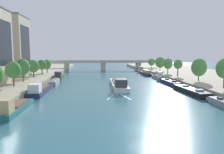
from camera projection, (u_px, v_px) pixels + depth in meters
name	position (u px, v px, depth m)	size (l,w,h in m)	color
ground_plane	(137.00, 129.00, 28.27)	(400.00, 400.00, 0.00)	#2D6070
quay_left	(6.00, 78.00, 79.07)	(36.00, 170.00, 1.72)	#A89E89
quay_right	(202.00, 76.00, 86.12)	(36.00, 170.00, 1.72)	#A89E89
barge_midriver	(119.00, 84.00, 63.28)	(4.99, 23.78, 3.30)	silver
wake_behind_barge	(118.00, 97.00, 48.77)	(5.60, 5.99, 0.03)	#A0CCD6
moored_boat_left_second	(15.00, 107.00, 36.04)	(2.61, 12.96, 3.10)	#23666B
moored_boat_left_lone	(40.00, 90.00, 53.17)	(3.44, 16.16, 3.12)	#1E284C
moored_boat_left_gap_after	(54.00, 82.00, 69.79)	(2.75, 12.29, 2.38)	gray
moored_boat_left_downstream	(60.00, 76.00, 85.06)	(3.35, 16.22, 3.15)	#235633
moored_boat_right_end	(191.00, 91.00, 52.97)	(3.51, 15.08, 2.44)	black
moored_boat_right_downstream	(170.00, 83.00, 68.02)	(2.56, 12.50, 2.43)	#1E284C
moored_boat_right_far	(158.00, 77.00, 81.98)	(2.00, 10.22, 3.23)	gray
moored_boat_right_midway	(146.00, 73.00, 97.45)	(2.52, 14.64, 2.51)	#1E284C
moored_boat_right_upstream	(139.00, 70.00, 114.55)	(2.95, 14.47, 3.25)	gray
tree_left_by_lamp	(13.00, 70.00, 52.52)	(3.75, 3.75, 6.54)	brown
tree_left_end_of_row	(23.00, 67.00, 61.84)	(4.12, 4.12, 6.82)	brown
tree_left_past_mid	(33.00, 66.00, 72.90)	(4.00, 4.00, 6.25)	brown
tree_left_far	(42.00, 65.00, 82.54)	(3.60, 3.60, 5.94)	brown
tree_left_distant	(47.00, 64.00, 91.09)	(3.56, 3.56, 5.80)	brown
tree_right_far	(199.00, 67.00, 63.67)	(4.56, 4.56, 6.95)	brown
tree_right_nearest	(178.00, 64.00, 77.11)	(3.25, 3.25, 6.18)	brown
tree_right_second	(168.00, 64.00, 87.30)	(3.73, 3.73, 6.40)	brown
tree_right_by_lamp	(160.00, 62.00, 100.47)	(4.72, 4.72, 6.71)	brown
tree_right_third	(152.00, 62.00, 113.89)	(3.85, 3.85, 5.68)	brown
building_left_tall	(10.00, 46.00, 76.32)	(11.64, 12.76, 22.22)	#A89989
bridge_far	(103.00, 64.00, 123.37)	(66.54, 4.40, 6.11)	#ADA899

